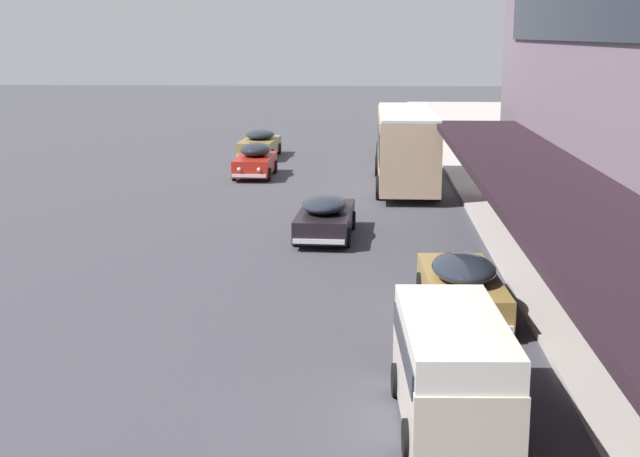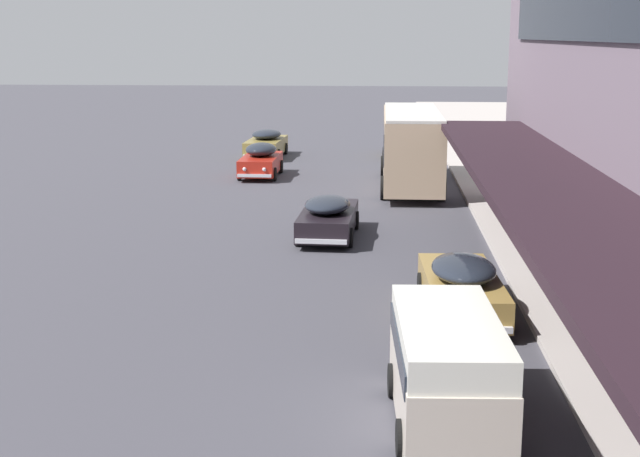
{
  "view_description": "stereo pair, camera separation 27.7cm",
  "coord_description": "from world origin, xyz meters",
  "px_view_note": "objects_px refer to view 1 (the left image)",
  "views": [
    {
      "loc": [
        2.14,
        -0.08,
        6.74
      ],
      "look_at": [
        0.97,
        21.53,
        2.01
      ],
      "focal_mm": 50.0,
      "sensor_mm": 36.0,
      "label": 1
    },
    {
      "loc": [
        2.42,
        -0.07,
        6.74
      ],
      "look_at": [
        0.97,
        21.53,
        2.01
      ],
      "focal_mm": 50.0,
      "sensor_mm": 36.0,
      "label": 2
    }
  ],
  "objects_px": {
    "sedan_second_near": "(260,144)",
    "vw_van": "(452,363)",
    "transit_bus_kerbside_front": "(406,144)",
    "sedan_second_mid": "(392,142)",
    "sedan_lead_mid": "(255,160)",
    "sedan_lead_near": "(462,285)",
    "sedan_oncoming_front": "(325,217)"
  },
  "relations": [
    {
      "from": "sedan_lead_mid",
      "to": "vw_van",
      "type": "xyz_separation_m",
      "value": [
        6.95,
        -27.58,
        0.31
      ]
    },
    {
      "from": "sedan_second_mid",
      "to": "sedan_lead_mid",
      "type": "bearing_deg",
      "value": -130.28
    },
    {
      "from": "sedan_second_mid",
      "to": "sedan_second_near",
      "type": "bearing_deg",
      "value": -171.74
    },
    {
      "from": "sedan_second_mid",
      "to": "sedan_oncoming_front",
      "type": "xyz_separation_m",
      "value": [
        -2.79,
        -21.05,
        -0.04
      ]
    },
    {
      "from": "sedan_second_near",
      "to": "vw_van",
      "type": "distance_m",
      "value": 35.35
    },
    {
      "from": "sedan_second_mid",
      "to": "sedan_lead_mid",
      "type": "xyz_separation_m",
      "value": [
        -6.8,
        -8.03,
        0.03
      ]
    },
    {
      "from": "transit_bus_kerbside_front",
      "to": "sedan_second_mid",
      "type": "height_order",
      "value": "transit_bus_kerbside_front"
    },
    {
      "from": "transit_bus_kerbside_front",
      "to": "sedan_lead_mid",
      "type": "distance_m",
      "value": 7.76
    },
    {
      "from": "sedan_lead_mid",
      "to": "vw_van",
      "type": "relative_size",
      "value": 0.92
    },
    {
      "from": "sedan_second_mid",
      "to": "sedan_lead_near",
      "type": "bearing_deg",
      "value": -88.08
    },
    {
      "from": "sedan_lead_near",
      "to": "sedan_oncoming_front",
      "type": "distance_m",
      "value": 9.05
    },
    {
      "from": "sedan_second_near",
      "to": "sedan_lead_mid",
      "type": "xyz_separation_m",
      "value": [
        0.62,
        -6.95,
        0.02
      ]
    },
    {
      "from": "sedan_lead_mid",
      "to": "vw_van",
      "type": "height_order",
      "value": "vw_van"
    },
    {
      "from": "transit_bus_kerbside_front",
      "to": "sedan_second_near",
      "type": "height_order",
      "value": "transit_bus_kerbside_front"
    },
    {
      "from": "transit_bus_kerbside_front",
      "to": "sedan_oncoming_front",
      "type": "relative_size",
      "value": 2.05
    },
    {
      "from": "sedan_lead_near",
      "to": "sedan_lead_mid",
      "type": "bearing_deg",
      "value": 110.11
    },
    {
      "from": "sedan_second_near",
      "to": "sedan_lead_near",
      "type": "distance_m",
      "value": 29.43
    },
    {
      "from": "sedan_second_near",
      "to": "vw_van",
      "type": "bearing_deg",
      "value": -77.63
    },
    {
      "from": "transit_bus_kerbside_front",
      "to": "sedan_lead_mid",
      "type": "relative_size",
      "value": 2.27
    },
    {
      "from": "sedan_oncoming_front",
      "to": "sedan_lead_near",
      "type": "bearing_deg",
      "value": -65.41
    },
    {
      "from": "sedan_lead_mid",
      "to": "sedan_oncoming_front",
      "type": "relative_size",
      "value": 0.91
    },
    {
      "from": "sedan_oncoming_front",
      "to": "vw_van",
      "type": "distance_m",
      "value": 14.85
    },
    {
      "from": "sedan_second_mid",
      "to": "sedan_lead_near",
      "type": "relative_size",
      "value": 0.94
    },
    {
      "from": "sedan_lead_mid",
      "to": "sedan_lead_near",
      "type": "bearing_deg",
      "value": -69.89
    },
    {
      "from": "vw_van",
      "to": "sedan_lead_near",
      "type": "bearing_deg",
      "value": 82.52
    },
    {
      "from": "transit_bus_kerbside_front",
      "to": "vw_van",
      "type": "distance_m",
      "value": 24.78
    },
    {
      "from": "transit_bus_kerbside_front",
      "to": "sedan_second_near",
      "type": "relative_size",
      "value": 2.04
    },
    {
      "from": "transit_bus_kerbside_front",
      "to": "sedan_second_mid",
      "type": "relative_size",
      "value": 2.12
    },
    {
      "from": "transit_bus_kerbside_front",
      "to": "sedan_lead_mid",
      "type": "xyz_separation_m",
      "value": [
        -7.14,
        2.81,
        -1.19
      ]
    },
    {
      "from": "sedan_lead_near",
      "to": "sedan_oncoming_front",
      "type": "xyz_separation_m",
      "value": [
        -3.76,
        8.23,
        -0.02
      ]
    },
    {
      "from": "transit_bus_kerbside_front",
      "to": "sedan_lead_near",
      "type": "xyz_separation_m",
      "value": [
        0.65,
        -18.44,
        -1.24
      ]
    },
    {
      "from": "sedan_second_near",
      "to": "sedan_oncoming_front",
      "type": "relative_size",
      "value": 1.0
    }
  ]
}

